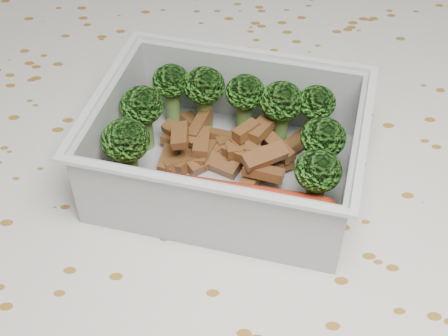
{
  "coord_description": "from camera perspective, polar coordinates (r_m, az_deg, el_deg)",
  "views": [
    {
      "loc": [
        0.0,
        -0.32,
        1.11
      ],
      "look_at": [
        -0.0,
        -0.0,
        0.78
      ],
      "focal_mm": 50.0,
      "sensor_mm": 36.0,
      "label": 1
    }
  ],
  "objects": [
    {
      "name": "broccoli_florets",
      "position": [
        0.48,
        0.75,
        4.65
      ],
      "size": [
        0.18,
        0.13,
        0.06
      ],
      "color": "#608C3F",
      "rests_on": "lunch_container"
    },
    {
      "name": "dining_table",
      "position": [
        0.55,
        0.18,
        -8.36
      ],
      "size": [
        1.4,
        0.9,
        0.75
      ],
      "color": "brown",
      "rests_on": "ground"
    },
    {
      "name": "meat_pile",
      "position": [
        0.49,
        0.52,
        1.78
      ],
      "size": [
        0.13,
        0.09,
        0.03
      ],
      "color": "brown",
      "rests_on": "lunch_container"
    },
    {
      "name": "lunch_container",
      "position": [
        0.47,
        0.36,
        1.17
      ],
      "size": [
        0.23,
        0.2,
        0.07
      ],
      "color": "silver",
      "rests_on": "tablecloth"
    },
    {
      "name": "sausage",
      "position": [
        0.45,
        -0.41,
        -2.9
      ],
      "size": [
        0.17,
        0.06,
        0.03
      ],
      "color": "red",
      "rests_on": "lunch_container"
    },
    {
      "name": "tablecloth",
      "position": [
        0.51,
        0.19,
        -5.0
      ],
      "size": [
        1.46,
        0.96,
        0.19
      ],
      "color": "silver",
      "rests_on": "dining_table"
    }
  ]
}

